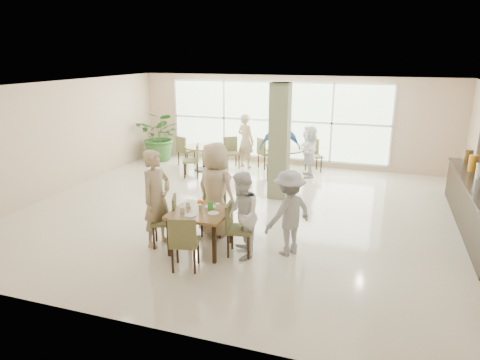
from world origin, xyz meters
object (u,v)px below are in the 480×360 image
(round_table_left, at_px, (204,151))
(buffet_counter, at_px, (479,203))
(teen_right, at_px, (241,215))
(teen_standing, at_px, (289,213))
(teen_left, at_px, (157,198))
(adult_a, at_px, (280,148))
(potted_plant, at_px, (161,136))
(adult_b, at_px, (309,151))
(round_table_right, at_px, (285,154))
(adult_standing, at_px, (246,141))
(teen_far, at_px, (215,189))
(main_table, at_px, (201,215))

(round_table_left, xyz_separation_m, buffet_counter, (7.06, -2.50, -0.04))
(teen_right, height_order, teen_standing, same)
(teen_left, xyz_separation_m, adult_a, (1.18, 4.73, 0.05))
(potted_plant, distance_m, teen_left, 6.65)
(potted_plant, bearing_deg, round_table_left, -20.47)
(round_table_left, height_order, teen_left, teen_left)
(buffet_counter, bearing_deg, teen_standing, -146.04)
(round_table_left, distance_m, teen_left, 5.35)
(round_table_left, xyz_separation_m, adult_a, (2.47, -0.45, 0.36))
(adult_a, xyz_separation_m, adult_b, (0.69, 0.77, -0.21))
(round_table_right, bearing_deg, round_table_left, -170.56)
(teen_left, bearing_deg, adult_standing, 16.71)
(adult_b, bearing_deg, buffet_counter, 39.98)
(round_table_right, bearing_deg, adult_standing, 167.27)
(potted_plant, height_order, teen_standing, potted_plant)
(potted_plant, bearing_deg, teen_standing, -44.87)
(round_table_left, distance_m, adult_a, 2.53)
(potted_plant, xyz_separation_m, adult_standing, (2.95, 0.01, 0.02))
(teen_left, relative_size, teen_far, 0.98)
(main_table, bearing_deg, potted_plant, 124.32)
(round_table_left, distance_m, teen_right, 5.94)
(main_table, distance_m, buffet_counter, 5.59)
(main_table, bearing_deg, buffet_counter, 28.18)
(main_table, relative_size, buffet_counter, 0.22)
(adult_a, bearing_deg, buffet_counter, -38.24)
(round_table_right, distance_m, potted_plant, 4.28)
(teen_right, bearing_deg, teen_far, -157.10)
(round_table_left, xyz_separation_m, potted_plant, (-1.84, 0.69, 0.23))
(teen_right, bearing_deg, adult_b, 154.89)
(teen_left, relative_size, adult_standing, 1.07)
(potted_plant, bearing_deg, round_table_right, -3.82)
(adult_standing, bearing_deg, adult_b, -165.94)
(teen_far, xyz_separation_m, adult_a, (0.33, 3.95, 0.03))
(round_table_right, distance_m, teen_right, 5.60)
(adult_b, bearing_deg, round_table_left, -98.55)
(teen_left, bearing_deg, potted_plant, 43.01)
(teen_far, bearing_deg, adult_standing, -57.38)
(potted_plant, xyz_separation_m, adult_b, (4.99, -0.37, -0.08))
(teen_far, relative_size, adult_b, 1.24)
(main_table, height_order, round_table_right, same)
(teen_right, bearing_deg, adult_a, 162.82)
(adult_standing, bearing_deg, potted_plant, 24.91)
(main_table, bearing_deg, teen_left, -176.97)
(main_table, relative_size, round_table_left, 0.86)
(teen_standing, height_order, adult_a, adult_a)
(adult_a, bearing_deg, teen_standing, -88.82)
(buffet_counter, bearing_deg, adult_standing, 151.76)
(teen_far, bearing_deg, main_table, 111.51)
(round_table_right, distance_m, adult_standing, 1.37)
(round_table_left, relative_size, round_table_right, 1.03)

